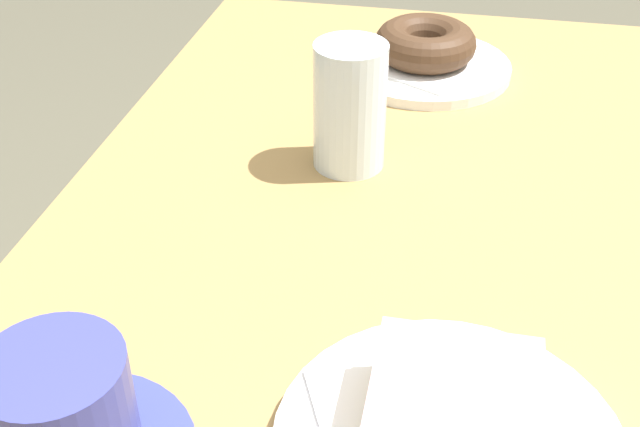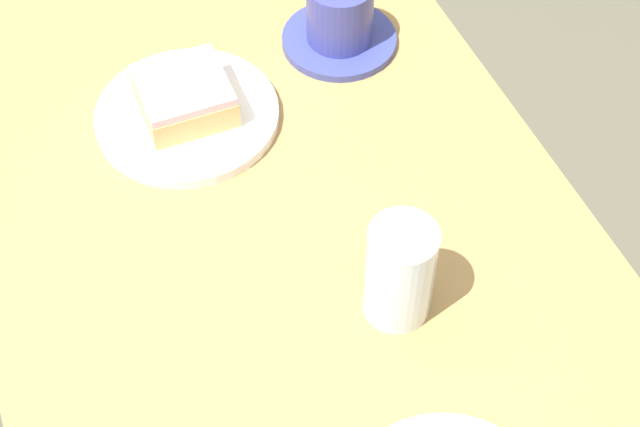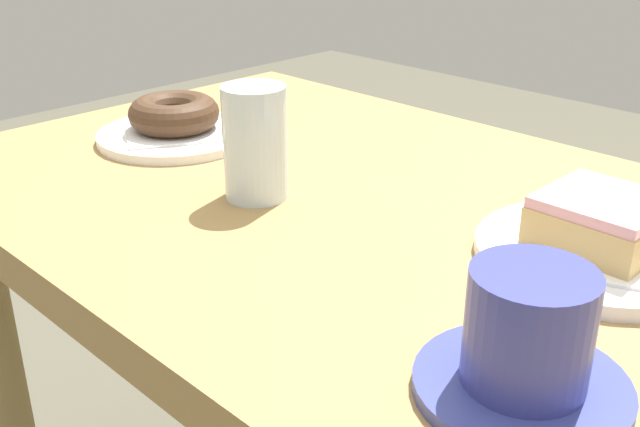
% 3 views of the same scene
% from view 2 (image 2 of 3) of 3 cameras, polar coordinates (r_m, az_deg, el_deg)
% --- Properties ---
extents(table, '(1.06, 0.61, 0.73)m').
position_cam_2_polar(table, '(1.07, -2.10, -4.89)').
color(table, '#9C7945').
rests_on(table, ground_plane).
extents(plate_glazed_square, '(0.21, 0.21, 0.01)m').
position_cam_2_polar(plate_glazed_square, '(1.08, -8.00, 5.89)').
color(plate_glazed_square, white).
rests_on(plate_glazed_square, table).
extents(napkin_glazed_square, '(0.19, 0.19, 0.00)m').
position_cam_2_polar(napkin_glazed_square, '(1.07, -8.05, 6.18)').
color(napkin_glazed_square, white).
rests_on(napkin_glazed_square, plate_glazed_square).
extents(donut_glazed_square, '(0.10, 0.10, 0.04)m').
position_cam_2_polar(donut_glazed_square, '(1.05, -8.19, 7.04)').
color(donut_glazed_square, tan).
rests_on(donut_glazed_square, napkin_glazed_square).
extents(water_glass, '(0.06, 0.06, 0.12)m').
position_cam_2_polar(water_glass, '(0.87, 4.83, -3.55)').
color(water_glass, silver).
rests_on(water_glass, table).
extents(coffee_cup, '(0.14, 0.14, 0.09)m').
position_cam_2_polar(coffee_cup, '(1.14, 1.19, 11.65)').
color(coffee_cup, '#37408B').
rests_on(coffee_cup, table).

